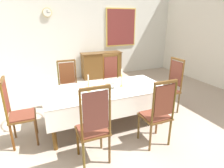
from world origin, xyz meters
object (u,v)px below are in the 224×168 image
at_px(chair_head_east, 171,85).
at_px(chair_head_west, 17,111).
at_px(candlestick_east, 122,80).
at_px(mounted_clock, 47,13).
at_px(chair_north_a, 69,86).
at_px(spoon_secondary, 134,78).
at_px(dining_table, 106,92).
at_px(bowl_far_right, 146,89).
at_px(sideboard, 101,65).
at_px(chair_north_b, 113,79).
at_px(framed_painting, 121,27).
at_px(soup_tureen, 111,83).
at_px(candlestick_west, 89,85).
at_px(chair_south_a, 94,125).
at_px(bowl_near_left, 89,99).
at_px(spoon_primary, 82,100).
at_px(bowl_near_right, 130,78).
at_px(chair_south_b, 158,112).
at_px(bowl_far_left, 91,83).

bearing_deg(chair_head_east, chair_head_west, 90.00).
height_order(candlestick_east, mounted_clock, mounted_clock).
xyz_separation_m(chair_north_a, spoon_secondary, (1.36, -0.55, 0.17)).
distance_m(dining_table, chair_head_west, 1.55).
distance_m(bowl_far_right, spoon_secondary, 0.74).
xyz_separation_m(spoon_secondary, sideboard, (0.20, 2.72, -0.31)).
distance_m(chair_north_b, framed_painting, 3.00).
height_order(soup_tureen, framed_painting, framed_painting).
relative_size(dining_table, candlestick_west, 7.25).
bearing_deg(chair_south_a, bowl_near_left, 79.92).
bearing_deg(bowl_near_left, spoon_secondary, 31.06).
bearing_deg(chair_head_east, spoon_primary, 99.66).
bearing_deg(chair_north_b, sideboard, -102.55).
relative_size(chair_head_west, bowl_near_right, 6.59).
bearing_deg(framed_painting, mounted_clock, -179.79).
bearing_deg(bowl_near_left, soup_tureen, 34.77).
bearing_deg(dining_table, bowl_far_right, -27.01).
distance_m(spoon_primary, spoon_secondary, 1.56).
xyz_separation_m(chair_north_a, soup_tureen, (0.65, -0.92, 0.26)).
relative_size(chair_south_b, bowl_far_right, 6.14).
relative_size(chair_north_a, spoon_secondary, 6.54).
bearing_deg(bowl_near_right, candlestick_east, -137.02).
distance_m(chair_head_west, candlestick_east, 1.91).
distance_m(bowl_near_right, bowl_far_left, 0.89).
bearing_deg(spoon_secondary, chair_south_a, -144.29).
bearing_deg(soup_tureen, bowl_near_left, -145.23).
height_order(chair_south_a, bowl_near_left, chair_south_a).
bearing_deg(candlestick_east, sideboard, 77.41).
height_order(candlestick_west, candlestick_east, candlestick_east).
bearing_deg(chair_head_east, candlestick_east, 90.00).
xyz_separation_m(spoon_primary, spoon_secondary, (1.37, 0.73, 0.00)).
height_order(bowl_near_right, framed_painting, framed_painting).
distance_m(candlestick_east, bowl_near_right, 0.53).
relative_size(dining_table, bowl_near_left, 15.66).
xyz_separation_m(dining_table, chair_south_b, (0.54, -0.92, -0.09)).
bearing_deg(candlestick_east, spoon_secondary, 37.53).
height_order(chair_north_b, bowl_far_right, chair_north_b).
height_order(chair_south_a, bowl_far_left, chair_south_a).
bearing_deg(bowl_near_left, framed_painting, 57.89).
bearing_deg(chair_head_west, chair_north_b, 113.94).
xyz_separation_m(chair_north_b, candlestick_east, (-0.21, -0.93, 0.29)).
height_order(bowl_near_right, spoon_secondary, bowl_near_right).
bearing_deg(chair_north_a, bowl_near_left, 94.24).
height_order(chair_head_east, sideboard, chair_head_east).
xyz_separation_m(chair_north_a, spoon_primary, (-0.01, -1.28, 0.17)).
bearing_deg(candlestick_west, chair_south_a, -102.40).
height_order(chair_head_east, candlestick_west, chair_head_east).
xyz_separation_m(dining_table, chair_head_west, (-1.55, -0.00, -0.09)).
height_order(soup_tureen, bowl_far_left, soup_tureen).
bearing_deg(soup_tureen, chair_south_a, -124.95).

